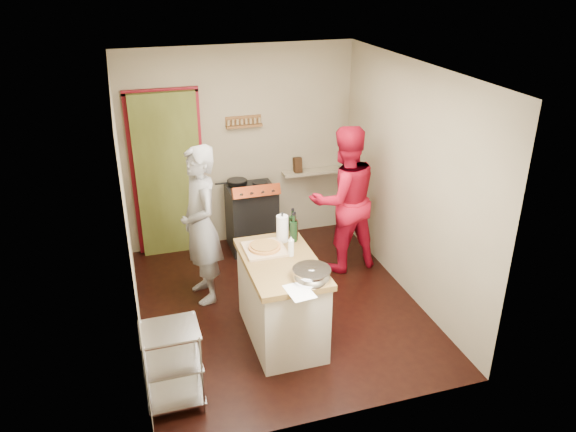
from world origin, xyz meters
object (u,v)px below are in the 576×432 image
Objects in this scene: stove at (252,217)px; person_stripe at (201,225)px; wire_shelving at (173,363)px; island at (282,297)px; person_red at (344,199)px.

person_stripe is (-0.80, -0.99, 0.45)m from stove.
island is (1.15, 0.65, 0.03)m from wire_shelving.
person_stripe is 0.99× the size of person_red.
person_red is (0.95, -0.79, 0.45)m from stove.
stove is at bearing 84.97° from island.
person_stripe is at bearing 122.55° from island.
wire_shelving is 0.44× the size of person_red.
person_red is at bearing 87.54° from person_stripe.
stove is 0.56× the size of person_red.
person_red reaches higher than wire_shelving.
island is (-0.17, -1.97, 0.02)m from stove.
stove is 1.35m from person_stripe.
island is at bearing 40.43° from person_red.
stove is 0.75× the size of island.
island is at bearing 23.68° from person_stripe.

